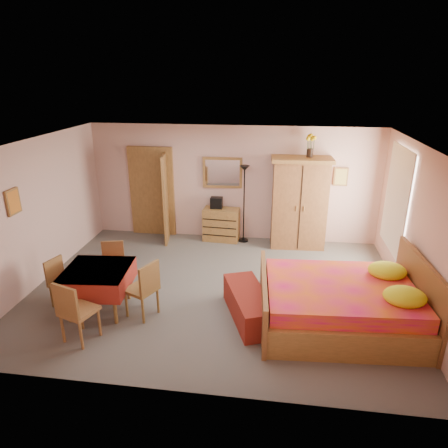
# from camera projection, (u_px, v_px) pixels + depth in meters

# --- Properties ---
(floor) EXTENTS (6.50, 6.50, 0.00)m
(floor) POSITION_uv_depth(u_px,v_px,m) (216.00, 289.00, 7.18)
(floor) COLOR #645D58
(floor) RESTS_ON ground
(ceiling) EXTENTS (6.50, 6.50, 0.00)m
(ceiling) POSITION_uv_depth(u_px,v_px,m) (215.00, 144.00, 6.26)
(ceiling) COLOR brown
(ceiling) RESTS_ON wall_back
(wall_back) EXTENTS (6.50, 0.10, 2.60)m
(wall_back) POSITION_uv_depth(u_px,v_px,m) (233.00, 184.00, 9.04)
(wall_back) COLOR #D2A498
(wall_back) RESTS_ON floor
(wall_front) EXTENTS (6.50, 0.10, 2.60)m
(wall_front) POSITION_uv_depth(u_px,v_px,m) (180.00, 300.00, 4.41)
(wall_front) COLOR #D2A498
(wall_front) RESTS_ON floor
(wall_left) EXTENTS (0.10, 5.00, 2.60)m
(wall_left) POSITION_uv_depth(u_px,v_px,m) (37.00, 213.00, 7.14)
(wall_left) COLOR #D2A498
(wall_left) RESTS_ON floor
(wall_right) EXTENTS (0.10, 5.00, 2.60)m
(wall_right) POSITION_uv_depth(u_px,v_px,m) (418.00, 231.00, 6.30)
(wall_right) COLOR #D2A498
(wall_right) RESTS_ON floor
(doorway) EXTENTS (1.06, 0.12, 2.15)m
(doorway) POSITION_uv_depth(u_px,v_px,m) (152.00, 192.00, 9.35)
(doorway) COLOR #9E6B35
(doorway) RESTS_ON floor
(window) EXTENTS (0.08, 1.40, 1.95)m
(window) POSITION_uv_depth(u_px,v_px,m) (397.00, 200.00, 7.37)
(window) COLOR white
(window) RESTS_ON wall_right
(picture_left) EXTENTS (0.04, 0.32, 0.42)m
(picture_left) POSITION_uv_depth(u_px,v_px,m) (13.00, 202.00, 6.44)
(picture_left) COLOR orange
(picture_left) RESTS_ON wall_left
(picture_back) EXTENTS (0.30, 0.04, 0.40)m
(picture_back) POSITION_uv_depth(u_px,v_px,m) (341.00, 177.00, 8.62)
(picture_back) COLOR #D8BF59
(picture_back) RESTS_ON wall_back
(chest_of_drawers) EXTENTS (0.83, 0.46, 0.76)m
(chest_of_drawers) POSITION_uv_depth(u_px,v_px,m) (221.00, 224.00, 9.18)
(chest_of_drawers) COLOR #9E6F35
(chest_of_drawers) RESTS_ON floor
(wall_mirror) EXTENTS (0.89, 0.10, 0.70)m
(wall_mirror) POSITION_uv_depth(u_px,v_px,m) (223.00, 173.00, 8.97)
(wall_mirror) COLOR white
(wall_mirror) RESTS_ON wall_back
(stereo) EXTENTS (0.27, 0.20, 0.25)m
(stereo) POSITION_uv_depth(u_px,v_px,m) (216.00, 203.00, 9.06)
(stereo) COLOR black
(stereo) RESTS_ON chest_of_drawers
(floor_lamp) EXTENTS (0.29, 0.29, 1.77)m
(floor_lamp) POSITION_uv_depth(u_px,v_px,m) (244.00, 205.00, 8.94)
(floor_lamp) COLOR black
(floor_lamp) RESTS_ON floor
(wardrobe) EXTENTS (1.31, 0.72, 2.00)m
(wardrobe) POSITION_uv_depth(u_px,v_px,m) (299.00, 203.00, 8.66)
(wardrobe) COLOR #965D32
(wardrobe) RESTS_ON floor
(sunflower_vase) EXTENTS (0.20, 0.20, 0.48)m
(sunflower_vase) POSITION_uv_depth(u_px,v_px,m) (310.00, 146.00, 8.26)
(sunflower_vase) COLOR yellow
(sunflower_vase) RESTS_ON wardrobe
(bed) EXTENTS (2.53, 2.05, 1.11)m
(bed) POSITION_uv_depth(u_px,v_px,m) (340.00, 292.00, 6.00)
(bed) COLOR #DA155B
(bed) RESTS_ON floor
(bench) EXTENTS (0.95, 1.45, 0.45)m
(bench) POSITION_uv_depth(u_px,v_px,m) (249.00, 305.00, 6.28)
(bench) COLOR maroon
(bench) RESTS_ON floor
(dining_table) EXTENTS (1.09, 1.09, 0.74)m
(dining_table) POSITION_uv_depth(u_px,v_px,m) (99.00, 290.00, 6.44)
(dining_table) COLOR maroon
(dining_table) RESTS_ON floor
(chair_south) EXTENTS (0.56, 0.56, 0.97)m
(chair_south) POSITION_uv_depth(u_px,v_px,m) (79.00, 310.00, 5.68)
(chair_south) COLOR #9F6736
(chair_south) RESTS_ON floor
(chair_north) EXTENTS (0.47, 0.47, 0.85)m
(chair_north) POSITION_uv_depth(u_px,v_px,m) (113.00, 267.00, 7.06)
(chair_north) COLOR olive
(chair_north) RESTS_ON floor
(chair_west) EXTENTS (0.46, 0.46, 0.82)m
(chair_west) POSITION_uv_depth(u_px,v_px,m) (64.00, 283.00, 6.57)
(chair_west) COLOR olive
(chair_west) RESTS_ON floor
(chair_east) EXTENTS (0.57, 0.57, 0.95)m
(chair_east) POSITION_uv_depth(u_px,v_px,m) (141.00, 288.00, 6.27)
(chair_east) COLOR olive
(chair_east) RESTS_ON floor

